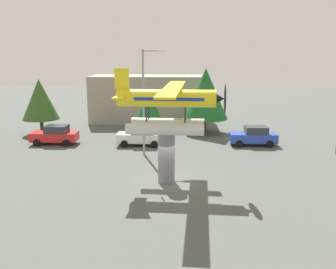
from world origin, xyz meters
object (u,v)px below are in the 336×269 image
object	(u,v)px
tree_west	(40,99)
car_mid_white	(141,136)
car_far_blue	(254,136)
streetlight_primary	(146,96)
car_near_red	(55,135)
display_pedestal	(166,157)
tree_center_back	(205,94)
tree_east	(148,106)
floatplane_monument	(168,106)
storefront_building	(148,99)

from	to	relation	value
tree_west	car_mid_white	bearing A→B (deg)	-22.32
car_far_blue	streetlight_primary	bearing A→B (deg)	20.63
car_near_red	car_far_blue	size ratio (longest dim) A/B	1.00
display_pedestal	tree_center_back	bearing A→B (deg)	77.45
streetlight_primary	tree_center_back	bearing A→B (deg)	58.41
car_mid_white	tree_east	size ratio (longest dim) A/B	0.86
floatplane_monument	car_mid_white	bearing A→B (deg)	109.23
car_near_red	car_mid_white	bearing A→B (deg)	178.75
car_far_blue	tree_center_back	size ratio (longest dim) A/B	0.62
floatplane_monument	car_far_blue	distance (m)	13.32
car_near_red	tree_center_back	world-z (taller)	tree_center_back
car_mid_white	tree_west	xyz separation A→B (m)	(-10.76, 4.42, 2.75)
display_pedestal	car_near_red	xyz separation A→B (m)	(-10.69, 10.03, -0.81)
storefront_building	display_pedestal	bearing A→B (deg)	-82.07
tree_center_back	car_near_red	bearing A→B (deg)	-159.32
display_pedestal	car_mid_white	xyz separation A→B (m)	(-2.72, 9.85, -0.81)
car_far_blue	streetlight_primary	size ratio (longest dim) A/B	0.49
car_far_blue	tree_west	xyz separation A→B (m)	(-21.05, 4.04, 2.75)
car_mid_white	tree_center_back	bearing A→B (deg)	-138.15
display_pedestal	tree_east	world-z (taller)	tree_east
floatplane_monument	car_near_red	distance (m)	15.33
car_near_red	car_far_blue	bearing A→B (deg)	-179.37
tree_center_back	car_far_blue	bearing A→B (deg)	-51.00
tree_west	tree_east	bearing A→B (deg)	-9.64
car_near_red	display_pedestal	bearing A→B (deg)	136.82
floatplane_monument	tree_center_back	distance (m)	15.73
car_mid_white	car_near_red	bearing A→B (deg)	-1.25
car_far_blue	car_near_red	bearing A→B (deg)	0.63
car_mid_white	streetlight_primary	world-z (taller)	streetlight_primary
car_near_red	tree_west	world-z (taller)	tree_west
tree_west	tree_center_back	xyz separation A→B (m)	(16.90, 1.08, 0.53)
car_far_blue	tree_center_back	world-z (taller)	tree_center_back
streetlight_primary	car_far_blue	bearing A→B (deg)	20.63
car_far_blue	tree_west	size ratio (longest dim) A/B	0.74
floatplane_monument	tree_west	world-z (taller)	floatplane_monument
car_near_red	car_far_blue	distance (m)	18.26
storefront_building	tree_east	bearing A→B (deg)	-84.98
tree_west	tree_east	world-z (taller)	tree_west
car_near_red	tree_east	xyz separation A→B (m)	(8.47, 2.33, 2.35)
car_mid_white	streetlight_primary	bearing A→B (deg)	103.84
floatplane_monument	storefront_building	xyz separation A→B (m)	(-3.19, 22.01, -2.27)
car_mid_white	tree_west	world-z (taller)	tree_west
car_far_blue	streetlight_primary	distance (m)	10.93
streetlight_primary	storefront_building	world-z (taller)	streetlight_primary
floatplane_monument	tree_west	distance (m)	19.78
streetlight_primary	tree_west	world-z (taller)	streetlight_primary
tree_center_back	tree_west	bearing A→B (deg)	-176.34
floatplane_monument	tree_east	size ratio (longest dim) A/B	2.14
tree_west	tree_center_back	distance (m)	16.94
car_far_blue	tree_west	distance (m)	21.61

